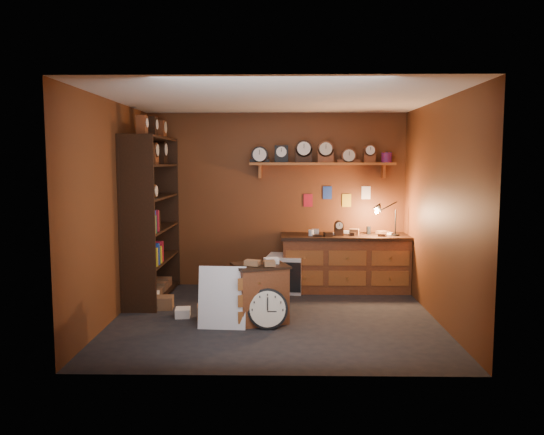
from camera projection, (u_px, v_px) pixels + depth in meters
The scene contains 11 objects.
floor at pixel (275, 318), 6.64m from camera, with size 4.00×4.00×0.00m, color black.
room_shell at pixel (278, 180), 6.57m from camera, with size 4.02×3.62×2.71m.
shelving_unit at pixel (149, 211), 7.51m from camera, with size 0.47×1.60×2.58m.
workbench at pixel (345, 260), 8.04m from camera, with size 1.94×0.66×1.36m.
low_cabinet at pixel (260, 290), 6.46m from camera, with size 0.77×0.71×0.80m.
big_round_clock at pixel (268, 309), 6.20m from camera, with size 0.48×0.16×0.48m.
white_panel at pixel (222, 328), 6.25m from camera, with size 0.56×0.02×0.75m, color silver.
mini_fridge at pixel (285, 273), 7.99m from camera, with size 0.60×0.61×0.55m.
floor_box_a at pixel (163, 303), 7.05m from camera, with size 0.27×0.23×0.17m, color brown.
floor_box_b at pixel (183, 313), 6.69m from camera, with size 0.18×0.22×0.11m, color white.
floor_box_c at pixel (207, 312), 6.60m from camera, with size 0.23×0.20×0.18m, color brown.
Camera 1 is at (0.08, -6.47, 1.95)m, focal length 35.00 mm.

